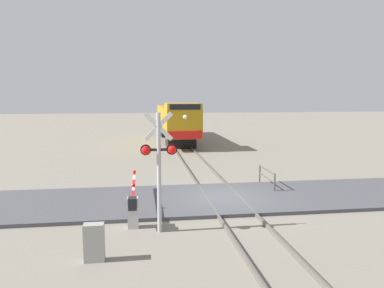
{
  "coord_description": "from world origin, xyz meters",
  "views": [
    {
      "loc": [
        -3.51,
        -15.28,
        4.5
      ],
      "look_at": [
        -0.88,
        3.39,
        2.02
      ],
      "focal_mm": 34.69,
      "sensor_mm": 36.0,
      "label": 1
    }
  ],
  "objects_px": {
    "locomotive": "(176,121)",
    "guard_railing": "(267,176)",
    "crossing_gate": "(133,202)",
    "crossing_signal": "(159,159)",
    "utility_cabinet": "(94,242)"
  },
  "relations": [
    {
      "from": "locomotive",
      "to": "crossing_gate",
      "type": "height_order",
      "value": "locomotive"
    },
    {
      "from": "crossing_signal",
      "to": "utility_cabinet",
      "type": "height_order",
      "value": "crossing_signal"
    },
    {
      "from": "crossing_gate",
      "to": "locomotive",
      "type": "bearing_deg",
      "value": 80.78
    },
    {
      "from": "crossing_signal",
      "to": "guard_railing",
      "type": "relative_size",
      "value": 1.8
    },
    {
      "from": "guard_railing",
      "to": "locomotive",
      "type": "bearing_deg",
      "value": 97.5
    },
    {
      "from": "crossing_signal",
      "to": "guard_railing",
      "type": "height_order",
      "value": "crossing_signal"
    },
    {
      "from": "crossing_signal",
      "to": "utility_cabinet",
      "type": "bearing_deg",
      "value": -134.42
    },
    {
      "from": "crossing_signal",
      "to": "utility_cabinet",
      "type": "xyz_separation_m",
      "value": [
        -1.88,
        -1.92,
        -1.94
      ]
    },
    {
      "from": "locomotive",
      "to": "guard_railing",
      "type": "distance_m",
      "value": 19.67
    },
    {
      "from": "crossing_gate",
      "to": "utility_cabinet",
      "type": "xyz_separation_m",
      "value": [
        -1.0,
        -3.1,
        -0.19
      ]
    },
    {
      "from": "locomotive",
      "to": "crossing_gate",
      "type": "distance_m",
      "value": 23.75
    },
    {
      "from": "locomotive",
      "to": "utility_cabinet",
      "type": "bearing_deg",
      "value": -100.26
    },
    {
      "from": "locomotive",
      "to": "guard_railing",
      "type": "relative_size",
      "value": 7.27
    },
    {
      "from": "locomotive",
      "to": "utility_cabinet",
      "type": "relative_size",
      "value": 15.35
    },
    {
      "from": "crossing_signal",
      "to": "locomotive",
      "type": "bearing_deg",
      "value": 83.23
    }
  ]
}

